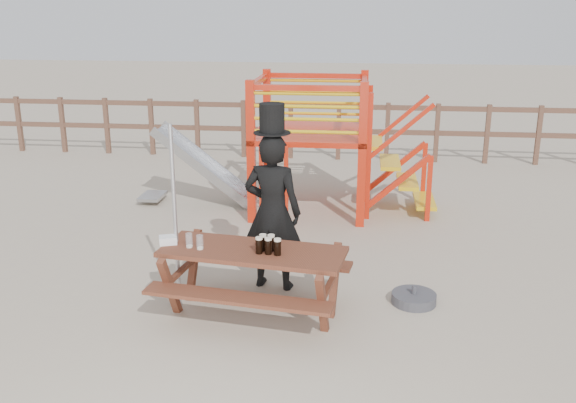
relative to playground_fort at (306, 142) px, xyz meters
The scene contains 10 objects.
ground 3.74m from the playground_fort, 91.99° to the right, with size 60.00×60.00×0.00m, color tan.
back_fence 3.44m from the playground_fort, 92.08° to the left, with size 15.09×0.09×1.20m.
playground_fort is the anchor object (origin of this frame).
picnic_table 3.78m from the playground_fort, 93.09° to the right, with size 2.04×1.54×0.73m.
man_with_hat 3.01m from the playground_fort, 91.86° to the right, with size 0.71×0.53×2.11m.
metal_pole 3.73m from the playground_fort, 106.21° to the right, with size 0.04×0.04×1.97m, color #B2B2B7.
parasol_base 3.74m from the playground_fort, 65.60° to the right, with size 0.49×0.49×0.21m.
paper_bag 3.84m from the playground_fort, 106.82° to the right, with size 0.18×0.14×0.08m, color white.
stout_pints 3.80m from the playground_fort, 90.55° to the right, with size 0.26×0.18×0.17m.
empty_glasses 3.85m from the playground_fort, 101.98° to the right, with size 0.19×0.11×0.15m.
Camera 1 is at (0.99, -6.15, 3.12)m, focal length 40.00 mm.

